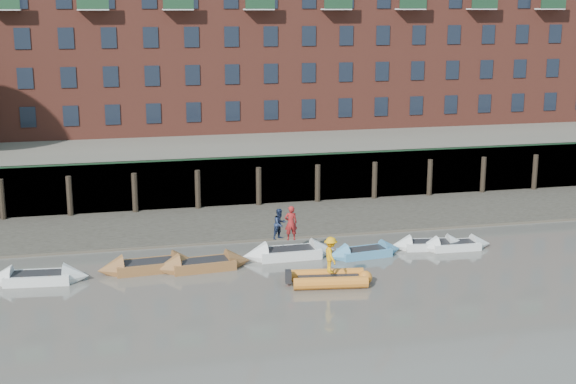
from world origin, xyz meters
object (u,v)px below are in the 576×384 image
object	(u,v)px
rowboat_2	(203,265)
rowboat_0	(38,278)
person_rower_a	(291,223)
rowboat_4	(364,252)
person_rib_crew	(331,255)
rowboat_6	(455,245)
rowboat_3	(289,253)
rowboat_5	(429,245)
person_rower_b	(280,224)
rowboat_1	(148,266)
rib_tender	(332,279)

from	to	relation	value
rowboat_2	rowboat_0	bearing A→B (deg)	176.04
rowboat_0	person_rower_a	bearing A→B (deg)	10.40
rowboat_4	person_rib_crew	distance (m)	4.99
rowboat_2	rowboat_6	world-z (taller)	rowboat_2
rowboat_3	rowboat_4	xyz separation A→B (m)	(3.91, -0.69, -0.04)
rowboat_4	rowboat_5	size ratio (longest dim) A/B	1.02
person_rower_b	rowboat_2	bearing A→B (deg)	163.76
rowboat_1	person_rower_a	size ratio (longest dim) A/B	2.78
rowboat_2	person_rower_a	size ratio (longest dim) A/B	2.71
rowboat_5	person_rower_b	bearing A→B (deg)	-175.22
rowboat_2	rowboat_5	distance (m)	12.43
rowboat_3	rowboat_1	bearing A→B (deg)	-177.14
person_rower_b	person_rib_crew	bearing A→B (deg)	-105.47
person_rib_crew	person_rower_b	bearing A→B (deg)	15.70
rowboat_4	rowboat_5	distance (m)	3.89
rowboat_5	person_rib_crew	world-z (taller)	person_rib_crew
rib_tender	person_rower_a	xyz separation A→B (m)	(-0.96, 4.46, 1.60)
rowboat_3	person_rower_b	world-z (taller)	person_rower_b
rowboat_4	rowboat_1	bearing A→B (deg)	171.42
rowboat_0	person_rower_b	xyz separation A→B (m)	(12.13, 1.32, 1.54)
rowboat_5	person_rower_b	xyz separation A→B (m)	(-8.21, 0.45, 1.57)
rowboat_0	rowboat_4	xyz separation A→B (m)	(16.49, 0.34, -0.03)
rowboat_0	rib_tender	world-z (taller)	rowboat_0
rib_tender	person_rower_a	size ratio (longest dim) A/B	2.14
rowboat_4	person_rower_b	bearing A→B (deg)	159.67
rowboat_2	rowboat_3	distance (m)	4.72
person_rower_b	rowboat_0	bearing A→B (deg)	154.59
rowboat_5	person_rower_a	distance (m)	7.87
rowboat_5	person_rower_b	world-z (taller)	person_rower_b
rowboat_2	rowboat_3	world-z (taller)	rowboat_3
rowboat_4	rowboat_5	bearing A→B (deg)	0.32
rowboat_4	person_rower_a	xyz separation A→B (m)	(-3.83, 0.68, 1.67)
rowboat_3	rowboat_5	distance (m)	7.77
rib_tender	rowboat_3	bearing A→B (deg)	111.08
rowboat_4	person_rower_b	distance (m)	4.73
rowboat_1	rowboat_6	world-z (taller)	rowboat_1
rowboat_0	person_rib_crew	world-z (taller)	person_rib_crew
rowboat_6	person_rower_a	xyz separation A→B (m)	(-9.01, 0.57, 1.67)
rowboat_1	rowboat_5	world-z (taller)	rowboat_1
rowboat_2	rowboat_6	xyz separation A→B (m)	(13.74, 0.29, -0.04)
rowboat_1	person_rower_a	bearing A→B (deg)	-0.94
rowboat_4	rowboat_5	world-z (taller)	rowboat_4
rowboat_3	rib_tender	xyz separation A→B (m)	(1.04, -4.47, 0.03)
rowboat_0	rowboat_1	bearing A→B (deg)	11.59
rowboat_5	rowboat_6	bearing A→B (deg)	-9.74
rowboat_3	person_rower_a	xyz separation A→B (m)	(0.08, -0.01, 1.63)
rowboat_3	rowboat_6	xyz separation A→B (m)	(9.09, -0.58, -0.04)
rowboat_2	rowboat_3	bearing A→B (deg)	5.38
rowboat_3	rib_tender	world-z (taller)	rowboat_3
rowboat_0	rowboat_3	size ratio (longest dim) A/B	0.97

